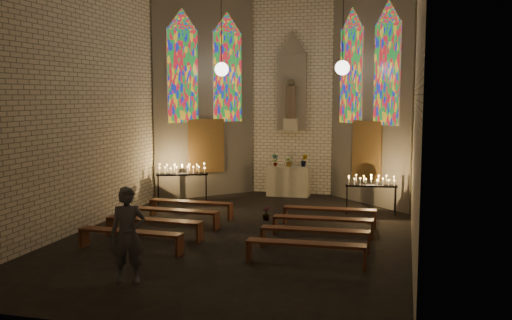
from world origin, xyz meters
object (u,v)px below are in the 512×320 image
(aisle_flower_pot, at_px, (266,213))
(votive_stand_right, at_px, (371,183))
(altar, at_px, (288,181))
(votive_stand_left, at_px, (182,171))
(visitor, at_px, (128,235))

(aisle_flower_pot, bearing_deg, votive_stand_right, 29.25)
(altar, distance_m, votive_stand_right, 3.76)
(votive_stand_left, xyz_separation_m, visitor, (1.96, -7.39, -0.13))
(aisle_flower_pot, xyz_separation_m, visitor, (-1.19, -5.63, 0.69))
(aisle_flower_pot, bearing_deg, altar, 92.75)
(votive_stand_right, bearing_deg, visitor, -125.26)
(votive_stand_left, distance_m, votive_stand_right, 5.86)
(visitor, bearing_deg, votive_stand_right, 41.34)
(visitor, bearing_deg, aisle_flower_pot, 57.95)
(altar, distance_m, visitor, 9.59)
(altar, xyz_separation_m, votive_stand_right, (2.89, -2.38, 0.41))
(altar, relative_size, aisle_flower_pot, 3.75)
(altar, distance_m, votive_stand_left, 3.69)
(aisle_flower_pot, height_order, votive_stand_right, votive_stand_right)
(votive_stand_right, xyz_separation_m, visitor, (-3.89, -7.14, -0.04))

